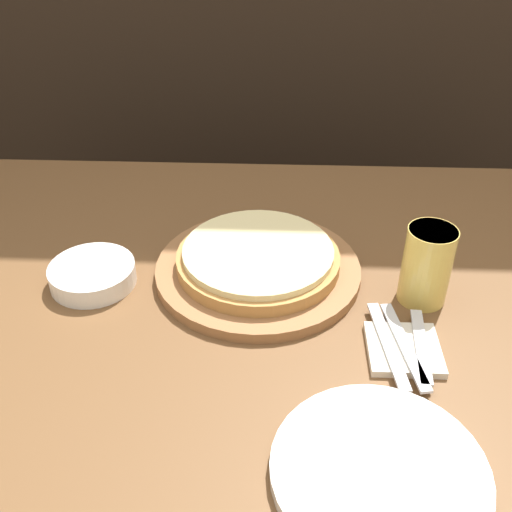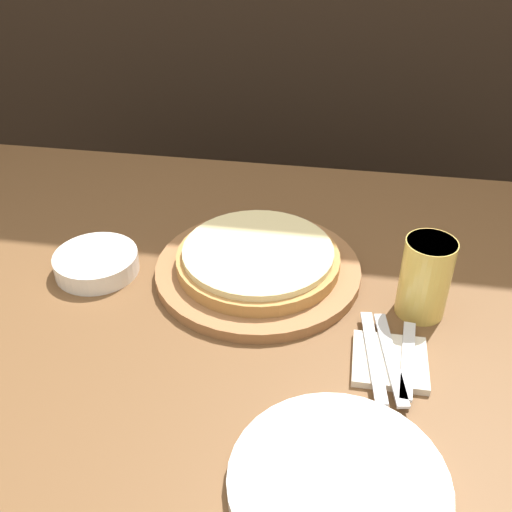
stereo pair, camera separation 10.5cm
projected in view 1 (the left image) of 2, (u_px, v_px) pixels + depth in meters
name	position (u px, v px, depth m)	size (l,w,h in m)	color
dining_table	(256.00, 439.00, 1.22)	(1.52, 1.05, 0.72)	brown
pizza_on_board	(256.00, 263.00, 1.06)	(0.37, 0.37, 0.06)	#99663D
beer_glass	(427.00, 262.00, 0.98)	(0.08, 0.08, 0.14)	#E5C65B
dinner_plate	(379.00, 471.00, 0.73)	(0.27, 0.27, 0.02)	white
side_bowl	(93.00, 274.00, 1.05)	(0.15, 0.15, 0.04)	white
napkin_stack	(404.00, 349.00, 0.91)	(0.11, 0.11, 0.01)	beige
fork	(388.00, 345.00, 0.91)	(0.04, 0.19, 0.00)	silver
dinner_knife	(404.00, 345.00, 0.90)	(0.05, 0.19, 0.00)	silver
spoon	(421.00, 345.00, 0.90)	(0.03, 0.16, 0.00)	silver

